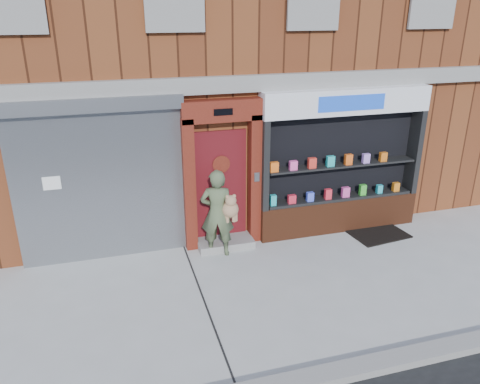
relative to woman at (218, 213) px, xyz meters
name	(u,v)px	position (x,y,z in m)	size (l,w,h in m)	color
ground	(292,285)	(0.94, -1.44, -0.87)	(80.00, 80.00, 0.00)	#9E9E99
curb	(355,369)	(0.94, -3.59, -0.81)	(60.00, 0.30, 0.12)	gray
building	(210,26)	(0.94, 4.55, 3.13)	(12.00, 8.16, 8.00)	#5D2A15
shutter_bay	(99,172)	(-2.06, 0.49, 0.85)	(3.10, 0.30, 3.04)	gray
red_door_bay	(222,175)	(0.19, 0.42, 0.59)	(1.52, 0.58, 2.90)	#52170E
pharmacy_bay	(341,168)	(2.68, 0.37, 0.51)	(3.50, 0.41, 3.00)	#5C2A15
woman	(218,213)	(0.00, 0.00, 0.00)	(0.75, 0.58, 1.71)	#4C593A
doormat	(378,234)	(3.41, -0.15, -0.85)	(1.14, 0.80, 0.03)	black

